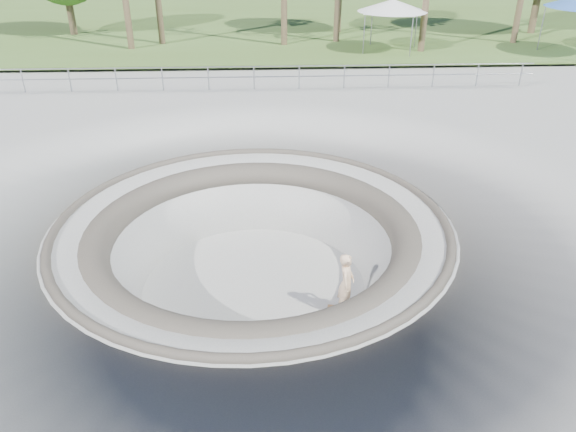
# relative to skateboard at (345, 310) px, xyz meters

# --- Properties ---
(ground) EXTENTS (180.00, 180.00, 0.00)m
(ground) POSITION_rel_skateboard_xyz_m (-2.31, 1.35, 1.83)
(ground) COLOR #9F9F9A
(ground) RESTS_ON ground
(skate_bowl) EXTENTS (14.00, 14.00, 4.10)m
(skate_bowl) POSITION_rel_skateboard_xyz_m (-2.31, 1.35, -0.00)
(skate_bowl) COLOR #9F9F9A
(skate_bowl) RESTS_ON ground
(grass_strip) EXTENTS (180.00, 36.00, 0.12)m
(grass_strip) POSITION_rel_skateboard_xyz_m (-2.31, 35.35, 2.05)
(grass_strip) COLOR #3E5522
(grass_strip) RESTS_ON ground
(distant_hills) EXTENTS (103.20, 45.00, 28.60)m
(distant_hills) POSITION_rel_skateboard_xyz_m (1.47, 58.52, -5.19)
(distant_hills) COLOR brown
(distant_hills) RESTS_ON ground
(safety_railing) EXTENTS (25.00, 0.06, 1.03)m
(safety_railing) POSITION_rel_skateboard_xyz_m (-2.31, 13.35, 2.52)
(safety_railing) COLOR gray
(safety_railing) RESTS_ON ground
(skateboard) EXTENTS (0.92, 0.47, 0.09)m
(skateboard) POSITION_rel_skateboard_xyz_m (0.00, 0.00, 0.00)
(skateboard) COLOR brown
(skateboard) RESTS_ON ground
(skater) EXTENTS (0.54, 0.68, 1.64)m
(skater) POSITION_rel_skateboard_xyz_m (0.00, 0.00, 0.84)
(skater) COLOR beige
(skater) RESTS_ON skateboard
(canopy_white) EXTENTS (5.06, 5.06, 2.71)m
(canopy_white) POSITION_rel_skateboard_xyz_m (5.23, 20.55, 4.48)
(canopy_white) COLOR gray
(canopy_white) RESTS_ON ground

